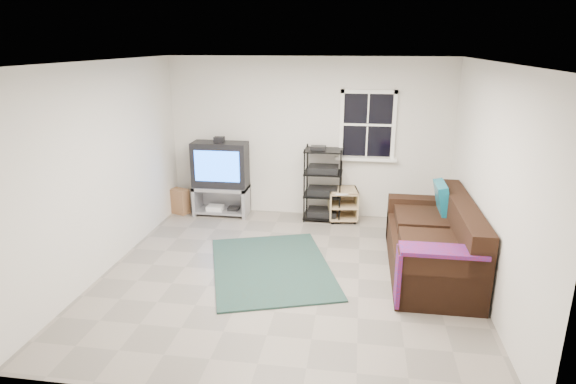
% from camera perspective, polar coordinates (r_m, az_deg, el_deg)
% --- Properties ---
extents(room, '(4.60, 4.62, 4.60)m').
position_cam_1_polar(room, '(7.82, 9.38, 7.32)').
color(room, gray).
rests_on(room, ground).
extents(tv_unit, '(0.91, 0.45, 1.33)m').
position_cam_1_polar(tv_unit, '(8.09, -7.98, 2.32)').
color(tv_unit, '#929299').
rests_on(tv_unit, ground).
extents(av_rack, '(0.61, 0.44, 1.22)m').
position_cam_1_polar(av_rack, '(7.85, 4.15, 0.43)').
color(av_rack, black).
rests_on(av_rack, ground).
extents(side_table_left, '(0.52, 0.52, 0.53)m').
position_cam_1_polar(side_table_left, '(7.94, 6.48, -1.29)').
color(side_table_left, tan).
rests_on(side_table_left, ground).
extents(side_table_right, '(0.51, 0.52, 0.53)m').
position_cam_1_polar(side_table_right, '(7.92, 6.51, -1.26)').
color(side_table_right, tan).
rests_on(side_table_right, ground).
extents(sofa, '(0.98, 2.21, 1.01)m').
position_cam_1_polar(sofa, '(6.39, 16.94, -5.99)').
color(sofa, black).
rests_on(sofa, ground).
extents(shag_rug, '(2.03, 2.38, 0.02)m').
position_cam_1_polar(shag_rug, '(6.32, -1.97, -8.88)').
color(shag_rug, black).
rests_on(shag_rug, ground).
extents(paper_bag, '(0.35, 0.29, 0.43)m').
position_cam_1_polar(paper_bag, '(8.40, -12.70, -1.08)').
color(paper_bag, olive).
rests_on(paper_bag, ground).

